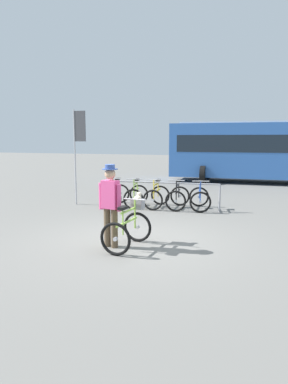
{
  "coord_description": "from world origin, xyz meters",
  "views": [
    {
      "loc": [
        2.64,
        -7.09,
        2.24
      ],
      "look_at": [
        0.04,
        0.63,
        1.0
      ],
      "focal_mm": 32.84,
      "sensor_mm": 36.0,
      "label": 1
    }
  ],
  "objects_px": {
    "racked_bike_yellow": "(157,196)",
    "racked_bike_blue": "(200,198)",
    "racked_bike_lime": "(136,196)",
    "bus_distant": "(271,149)",
    "racked_bike_black": "(178,197)",
    "banner_flag": "(78,139)",
    "person_with_featured_bike": "(110,202)",
    "featured_bicycle": "(130,224)",
    "racked_bike_red": "(116,195)"
  },
  "relations": [
    {
      "from": "racked_bike_blue",
      "to": "featured_bicycle",
      "type": "distance_m",
      "value": 4.39
    },
    {
      "from": "racked_bike_red",
      "to": "person_with_featured_bike",
      "type": "bearing_deg",
      "value": -68.27
    },
    {
      "from": "racked_bike_black",
      "to": "banner_flag",
      "type": "height_order",
      "value": "banner_flag"
    },
    {
      "from": "featured_bicycle",
      "to": "banner_flag",
      "type": "relative_size",
      "value": 0.38
    },
    {
      "from": "bus_distant",
      "to": "racked_bike_lime",
      "type": "bearing_deg",
      "value": -118.21
    },
    {
      "from": "featured_bicycle",
      "to": "racked_bike_yellow",
      "type": "bearing_deg",
      "value": 99.06
    },
    {
      "from": "racked_bike_blue",
      "to": "bus_distant",
      "type": "xyz_separation_m",
      "value": [
        2.23,
        7.93,
        1.37
      ]
    },
    {
      "from": "racked_bike_red",
      "to": "banner_flag",
      "type": "height_order",
      "value": "banner_flag"
    },
    {
      "from": "racked_bike_lime",
      "to": "racked_bike_yellow",
      "type": "distance_m",
      "value": 0.7
    },
    {
      "from": "featured_bicycle",
      "to": "person_with_featured_bike",
      "type": "xyz_separation_m",
      "value": [
        -0.36,
        -0.15,
        0.46
      ]
    },
    {
      "from": "racked_bike_black",
      "to": "featured_bicycle",
      "type": "bearing_deg",
      "value": -90.3
    },
    {
      "from": "bus_distant",
      "to": "racked_bike_black",
      "type": "bearing_deg",
      "value": -110.19
    },
    {
      "from": "racked_bike_yellow",
      "to": "bus_distant",
      "type": "distance_m",
      "value": 8.91
    },
    {
      "from": "racked_bike_lime",
      "to": "racked_bike_blue",
      "type": "relative_size",
      "value": 0.99
    },
    {
      "from": "racked_bike_red",
      "to": "racked_bike_yellow",
      "type": "distance_m",
      "value": 1.4
    },
    {
      "from": "racked_bike_lime",
      "to": "featured_bicycle",
      "type": "distance_m",
      "value": 4.41
    },
    {
      "from": "racked_bike_lime",
      "to": "banner_flag",
      "type": "height_order",
      "value": "banner_flag"
    },
    {
      "from": "racked_bike_black",
      "to": "racked_bike_lime",
      "type": "bearing_deg",
      "value": -176.1
    },
    {
      "from": "racked_bike_lime",
      "to": "bus_distant",
      "type": "relative_size",
      "value": 0.12
    },
    {
      "from": "featured_bicycle",
      "to": "banner_flag",
      "type": "height_order",
      "value": "banner_flag"
    },
    {
      "from": "featured_bicycle",
      "to": "bus_distant",
      "type": "height_order",
      "value": "bus_distant"
    },
    {
      "from": "banner_flag",
      "to": "racked_bike_red",
      "type": "bearing_deg",
      "value": 10.84
    },
    {
      "from": "featured_bicycle",
      "to": "racked_bike_blue",
      "type": "bearing_deg",
      "value": 80.55
    },
    {
      "from": "racked_bike_blue",
      "to": "person_with_featured_bike",
      "type": "relative_size",
      "value": 0.71
    },
    {
      "from": "racked_bike_red",
      "to": "featured_bicycle",
      "type": "distance_m",
      "value": 4.63
    },
    {
      "from": "racked_bike_lime",
      "to": "banner_flag",
      "type": "bearing_deg",
      "value": -171.6
    },
    {
      "from": "bus_distant",
      "to": "banner_flag",
      "type": "distance_m",
      "value": 10.48
    },
    {
      "from": "racked_bike_black",
      "to": "racked_bike_blue",
      "type": "relative_size",
      "value": 0.93
    },
    {
      "from": "racked_bike_blue",
      "to": "racked_bike_yellow",
      "type": "bearing_deg",
      "value": -176.1
    },
    {
      "from": "racked_bike_lime",
      "to": "racked_bike_yellow",
      "type": "bearing_deg",
      "value": 3.9
    },
    {
      "from": "racked_bike_lime",
      "to": "person_with_featured_bike",
      "type": "bearing_deg",
      "value": -76.88
    },
    {
      "from": "racked_bike_lime",
      "to": "bus_distant",
      "type": "distance_m",
      "value": 9.26
    },
    {
      "from": "bus_distant",
      "to": "racked_bike_blue",
      "type": "bearing_deg",
      "value": -105.74
    },
    {
      "from": "racked_bike_yellow",
      "to": "banner_flag",
      "type": "height_order",
      "value": "banner_flag"
    },
    {
      "from": "person_with_featured_bike",
      "to": "bus_distant",
      "type": "bearing_deg",
      "value": 75.02
    },
    {
      "from": "racked_bike_red",
      "to": "racked_bike_black",
      "type": "bearing_deg",
      "value": 3.9
    },
    {
      "from": "person_with_featured_bike",
      "to": "banner_flag",
      "type": "distance_m",
      "value": 5.18
    },
    {
      "from": "racked_bike_black",
      "to": "banner_flag",
      "type": "distance_m",
      "value": 3.86
    },
    {
      "from": "racked_bike_yellow",
      "to": "racked_bike_blue",
      "type": "relative_size",
      "value": 0.92
    },
    {
      "from": "racked_bike_yellow",
      "to": "racked_bike_black",
      "type": "height_order",
      "value": "same"
    },
    {
      "from": "racked_bike_blue",
      "to": "banner_flag",
      "type": "relative_size",
      "value": 0.38
    },
    {
      "from": "racked_bike_black",
      "to": "racked_bike_yellow",
      "type": "bearing_deg",
      "value": -176.1
    },
    {
      "from": "racked_bike_black",
      "to": "bus_distant",
      "type": "distance_m",
      "value": 8.61
    },
    {
      "from": "featured_bicycle",
      "to": "bus_distant",
      "type": "distance_m",
      "value": 12.67
    },
    {
      "from": "racked_bike_lime",
      "to": "featured_bicycle",
      "type": "height_order",
      "value": "featured_bicycle"
    },
    {
      "from": "racked_bike_yellow",
      "to": "banner_flag",
      "type": "relative_size",
      "value": 0.35
    },
    {
      "from": "person_with_featured_bike",
      "to": "featured_bicycle",
      "type": "bearing_deg",
      "value": 21.83
    },
    {
      "from": "person_with_featured_bike",
      "to": "racked_bike_lime",
      "type": "bearing_deg",
      "value": 103.12
    },
    {
      "from": "banner_flag",
      "to": "featured_bicycle",
      "type": "bearing_deg",
      "value": -49.45
    },
    {
      "from": "person_with_featured_bike",
      "to": "racked_bike_blue",
      "type": "bearing_deg",
      "value": 76.38
    }
  ]
}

